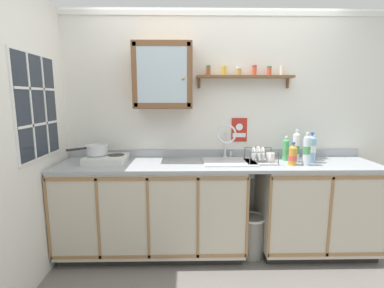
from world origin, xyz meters
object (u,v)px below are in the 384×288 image
at_px(sink, 229,162).
at_px(bottle_juice_amber_1, 293,155).
at_px(bottle_soda_green_2, 286,150).
at_px(warning_sign, 239,130).
at_px(bottle_water_clear_4, 307,150).
at_px(bottle_detergent_teal_5, 312,149).
at_px(trash_bin, 252,235).
at_px(mug, 270,158).
at_px(saucepan, 96,150).
at_px(bottle_water_blue_3, 311,148).
at_px(dish_rack, 260,159).
at_px(hot_plate_stove, 106,159).
at_px(wall_cabinet, 163,76).
at_px(bottle_opaque_white_0, 296,147).

relative_size(sink, bottle_juice_amber_1, 2.32).
height_order(bottle_soda_green_2, warning_sign, warning_sign).
height_order(bottle_water_clear_4, bottle_detergent_teal_5, bottle_water_clear_4).
bearing_deg(sink, trash_bin, -24.08).
bearing_deg(mug, bottle_water_clear_4, -16.39).
bearing_deg(bottle_juice_amber_1, saucepan, 175.54).
bearing_deg(trash_bin, bottle_juice_amber_1, -5.58).
bearing_deg(saucepan, bottle_soda_green_2, 1.60).
bearing_deg(warning_sign, bottle_water_blue_3, -23.42).
relative_size(sink, dish_rack, 1.73).
xyz_separation_m(hot_plate_stove, bottle_juice_amber_1, (1.78, -0.12, 0.06)).
relative_size(mug, wall_cabinet, 0.20).
distance_m(bottle_water_blue_3, mug, 0.41).
xyz_separation_m(sink, hot_plate_stove, (-1.20, -0.01, 0.04)).
xyz_separation_m(saucepan, dish_rack, (1.59, -0.05, -0.09)).
bearing_deg(bottle_soda_green_2, warning_sign, 158.11).
relative_size(bottle_opaque_white_0, wall_cabinet, 0.52).
xyz_separation_m(bottle_opaque_white_0, bottle_juice_amber_1, (-0.08, -0.13, -0.05)).
xyz_separation_m(sink, mug, (0.39, -0.06, 0.05)).
distance_m(bottle_water_blue_3, trash_bin, 1.03).
distance_m(sink, mug, 0.40).
xyz_separation_m(bottle_water_clear_4, dish_rack, (-0.41, 0.11, -0.11)).
xyz_separation_m(bottle_juice_amber_1, bottle_water_clear_4, (0.12, -0.01, 0.05)).
distance_m(sink, trash_bin, 0.76).
distance_m(saucepan, wall_cabinet, 0.96).
distance_m(saucepan, mug, 1.69).
bearing_deg(bottle_soda_green_2, bottle_detergent_teal_5, -0.64).
height_order(bottle_juice_amber_1, mug, bottle_juice_amber_1).
distance_m(saucepan, bottle_opaque_white_0, 1.95).
height_order(bottle_water_clear_4, warning_sign, warning_sign).
bearing_deg(trash_bin, dish_rack, 43.42).
bearing_deg(sink, bottle_opaque_white_0, -0.72).
bearing_deg(bottle_soda_green_2, dish_rack, -160.95).
distance_m(hot_plate_stove, bottle_detergent_teal_5, 2.05).
bearing_deg(dish_rack, warning_sign, 119.51).
xyz_separation_m(saucepan, bottle_water_clear_4, (2.00, -0.16, 0.02)).
height_order(wall_cabinet, trash_bin, wall_cabinet).
xyz_separation_m(bottle_soda_green_2, warning_sign, (-0.44, 0.18, 0.18)).
distance_m(hot_plate_stove, bottle_water_clear_4, 1.91).
relative_size(bottle_opaque_white_0, warning_sign, 1.29).
bearing_deg(warning_sign, bottle_soda_green_2, -21.89).
bearing_deg(wall_cabinet, hot_plate_stove, -170.12).
height_order(sink, dish_rack, sink).
distance_m(bottle_opaque_white_0, bottle_water_blue_3, 0.14).
height_order(sink, bottle_water_blue_3, sink).
relative_size(bottle_water_blue_3, trash_bin, 0.72).
distance_m(saucepan, dish_rack, 1.59).
distance_m(hot_plate_stove, mug, 1.59).
height_order(bottle_opaque_white_0, mug, bottle_opaque_white_0).
bearing_deg(saucepan, wall_cabinet, 6.65).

